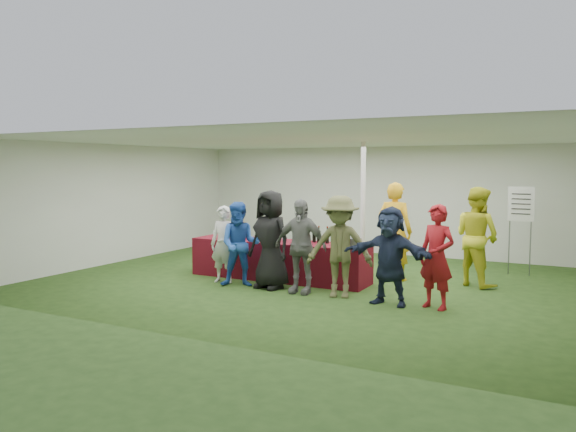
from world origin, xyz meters
The scene contains 18 objects.
ground centered at (0.00, 0.00, 0.00)m, with size 60.00×60.00×0.00m, color #284719.
tent centered at (0.50, 1.20, 1.35)m, with size 10.00×10.00×10.00m.
serving_table centered at (-0.75, -0.10, 0.38)m, with size 3.60×0.80×0.75m, color maroon.
wine_bottles centered at (-0.13, 0.04, 0.87)m, with size 0.72×0.13×0.32m.
wine_glasses centered at (-1.63, -0.36, 0.86)m, with size 1.12×0.10×0.16m.
water_bottle centered at (-0.68, -0.02, 0.85)m, with size 0.07×0.07×0.23m.
bar_towel centered at (0.86, -0.05, 0.77)m, with size 0.25×0.18×0.03m, color white.
dump_bucket centered at (0.92, -0.32, 0.84)m, with size 0.23×0.23×0.18m, color slate.
wine_list_sign centered at (3.38, 2.52, 1.32)m, with size 0.50×0.03×1.80m.
staff_pourer centered at (1.27, 0.88, 0.95)m, with size 0.69×0.46×1.90m, color gold.
staff_back centered at (2.77, 1.05, 0.92)m, with size 0.89×0.69×1.83m, color gold.
customer_0 centered at (-1.52, -0.87, 0.73)m, with size 0.53×0.35×1.46m, color beige.
customer_1 centered at (-1.06, -1.00, 0.78)m, with size 0.76×0.59×1.56m, color #2352B4.
customer_2 centered at (-0.50, -0.89, 0.89)m, with size 0.87×0.56×1.77m, color black.
customer_3 centered at (0.16, -0.99, 0.82)m, with size 0.96×0.40×1.65m, color slate.
customer_4 centered at (0.89, -0.97, 0.86)m, with size 1.11×0.64×1.72m, color brown.
customer_5 centered at (1.79, -1.07, 0.79)m, with size 1.46×0.47×1.57m, color #1A243C.
customer_6 centered at (2.51, -0.99, 0.81)m, with size 0.59×0.39×1.62m, color maroon.
Camera 1 is at (4.44, -9.62, 2.19)m, focal length 35.00 mm.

